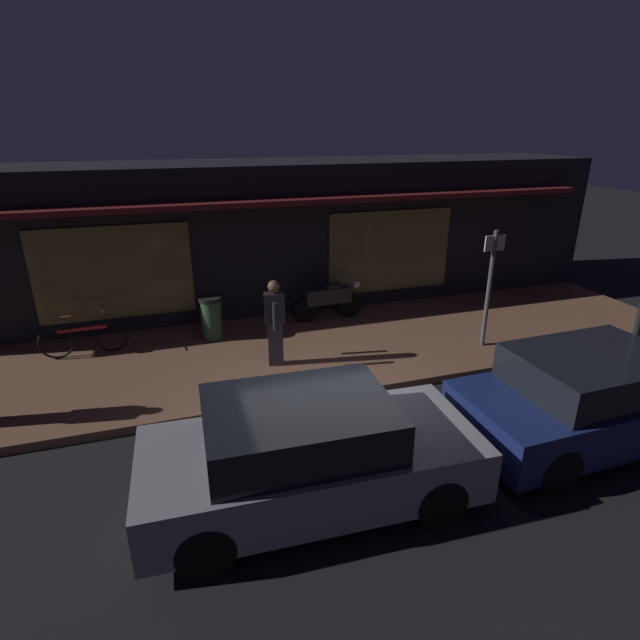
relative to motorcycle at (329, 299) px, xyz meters
The scene contains 10 objects.
ground_plane 4.62m from the motorcycle, 107.79° to the right, with size 60.00×60.00×0.00m, color black.
sidewalk_slab 2.03m from the motorcycle, 135.91° to the right, with size 18.00×4.00×0.15m, color brown.
storefront_building 2.73m from the motorcycle, 124.49° to the left, with size 18.00×3.30×3.60m.
motorcycle is the anchor object (origin of this frame).
bicycle_parked 5.26m from the motorcycle, behind, with size 1.66×0.42×0.91m.
person_bystander 2.64m from the motorcycle, 131.59° to the right, with size 0.41×0.62×1.67m.
sign_post 3.61m from the motorcycle, 43.11° to the right, with size 0.44×0.09×2.40m.
trash_bin 2.76m from the motorcycle, behind, with size 0.48×0.48×0.93m.
parked_car_near 5.95m from the motorcycle, 111.27° to the right, with size 4.17×1.92×1.42m.
parked_car_far 5.96m from the motorcycle, 68.17° to the right, with size 4.14×1.86×1.42m.
Camera 1 is at (-2.17, -6.06, 4.44)m, focal length 28.05 mm.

